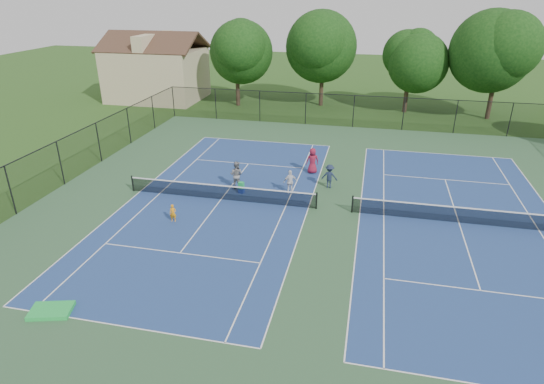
% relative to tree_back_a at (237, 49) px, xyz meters
% --- Properties ---
extents(ground, '(140.00, 140.00, 0.00)m').
position_rel_tree_back_a_xyz_m(ground, '(13.00, -24.00, -6.04)').
color(ground, '#234716').
rests_on(ground, ground).
extents(court_pad, '(36.00, 36.00, 0.01)m').
position_rel_tree_back_a_xyz_m(court_pad, '(13.00, -24.00, -6.03)').
color(court_pad, '#30563B').
rests_on(court_pad, ground).
extents(tennis_court_left, '(12.00, 23.83, 1.07)m').
position_rel_tree_back_a_xyz_m(tennis_court_left, '(6.00, -24.00, -5.94)').
color(tennis_court_left, navy).
rests_on(tennis_court_left, ground).
extents(tennis_court_right, '(12.00, 23.83, 1.07)m').
position_rel_tree_back_a_xyz_m(tennis_court_right, '(20.00, -24.00, -5.94)').
color(tennis_court_right, navy).
rests_on(tennis_court_right, ground).
extents(perimeter_fence, '(36.08, 36.08, 3.02)m').
position_rel_tree_back_a_xyz_m(perimeter_fence, '(13.00, -24.00, -4.44)').
color(perimeter_fence, black).
rests_on(perimeter_fence, ground).
extents(tree_back_a, '(6.80, 6.80, 9.15)m').
position_rel_tree_back_a_xyz_m(tree_back_a, '(0.00, 0.00, 0.00)').
color(tree_back_a, '#2D2116').
rests_on(tree_back_a, ground).
extents(tree_back_b, '(7.60, 7.60, 10.03)m').
position_rel_tree_back_a_xyz_m(tree_back_b, '(9.00, 2.00, 0.56)').
color(tree_back_b, '#2D2116').
rests_on(tree_back_b, ground).
extents(tree_back_c, '(6.00, 6.00, 8.40)m').
position_rel_tree_back_a_xyz_m(tree_back_c, '(18.00, 1.00, -0.56)').
color(tree_back_c, '#2D2116').
rests_on(tree_back_c, ground).
extents(tree_back_d, '(7.80, 7.80, 10.37)m').
position_rel_tree_back_a_xyz_m(tree_back_d, '(26.00, 0.00, 0.79)').
color(tree_back_d, '#2D2116').
rests_on(tree_back_d, ground).
extents(clapboard_house, '(10.80, 8.10, 7.65)m').
position_rel_tree_back_a_xyz_m(clapboard_house, '(-10.00, 1.00, -2.95)').
color(clapboard_house, tan).
rests_on(clapboard_house, ground).
extents(child_player, '(0.41, 0.31, 1.03)m').
position_rel_tree_back_a_xyz_m(child_player, '(4.31, -27.33, -5.52)').
color(child_player, orange).
rests_on(child_player, ground).
extents(instructor, '(0.97, 0.80, 1.84)m').
position_rel_tree_back_a_xyz_m(instructor, '(6.44, -22.03, -5.12)').
color(instructor, gray).
rests_on(instructor, ground).
extents(bystander_a, '(0.98, 0.75, 1.55)m').
position_rel_tree_back_a_xyz_m(bystander_a, '(10.01, -22.08, -5.26)').
color(bystander_a, white).
rests_on(bystander_a, ground).
extents(bystander_b, '(1.07, 0.67, 1.60)m').
position_rel_tree_back_a_xyz_m(bystander_b, '(12.35, -20.66, -5.24)').
color(bystander_b, '#1C263E').
rests_on(bystander_b, ground).
extents(bystander_c, '(1.03, 0.83, 1.82)m').
position_rel_tree_back_a_xyz_m(bystander_c, '(10.90, -18.34, -5.13)').
color(bystander_c, maroon).
rests_on(bystander_c, ground).
extents(ball_crate, '(0.39, 0.35, 0.32)m').
position_rel_tree_back_a_xyz_m(ball_crate, '(6.95, -22.74, -5.88)').
color(ball_crate, '#163197').
rests_on(ball_crate, ground).
extents(ball_hopper, '(0.36, 0.32, 0.41)m').
position_rel_tree_back_a_xyz_m(ball_hopper, '(6.95, -22.74, -5.51)').
color(ball_hopper, green).
rests_on(ball_hopper, ball_crate).
extents(green_tarp, '(1.85, 1.45, 0.17)m').
position_rel_tree_back_a_xyz_m(green_tarp, '(2.70, -35.77, -5.94)').
color(green_tarp, green).
rests_on(green_tarp, ground).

